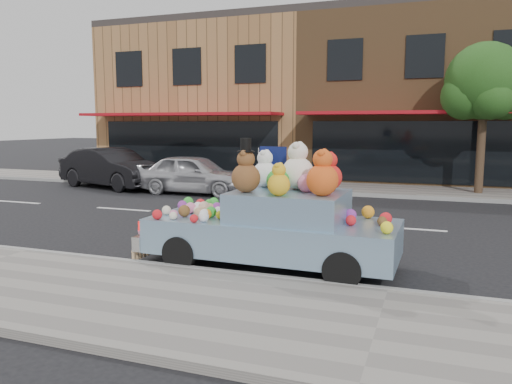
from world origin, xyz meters
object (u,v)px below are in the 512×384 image
at_px(street_tree, 485,88).
at_px(art_car, 274,222).
at_px(car_silver, 194,174).
at_px(car_dark, 112,168).

height_order(street_tree, art_car, street_tree).
bearing_deg(car_silver, street_tree, -72.78).
height_order(car_dark, art_car, art_car).
relative_size(car_silver, art_car, 0.92).
bearing_deg(art_car, car_silver, 126.44).
distance_m(street_tree, art_car, 11.77).
distance_m(car_silver, art_car, 9.54).
bearing_deg(car_silver, car_dark, 83.75).
bearing_deg(car_dark, street_tree, -63.35).
relative_size(car_dark, art_car, 1.05).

